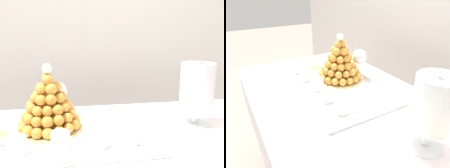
% 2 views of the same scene
% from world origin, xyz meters
% --- Properties ---
extents(buffet_table, '(1.41, 0.78, 0.74)m').
position_xyz_m(buffet_table, '(0.00, 0.00, 0.63)').
color(buffet_table, brown).
rests_on(buffet_table, ground_plane).
extents(serving_tray, '(0.68, 0.41, 0.02)m').
position_xyz_m(serving_tray, '(-0.18, 0.02, 0.74)').
color(serving_tray, white).
rests_on(serving_tray, buffet_table).
extents(croquembouche, '(0.25, 0.25, 0.26)m').
position_xyz_m(croquembouche, '(-0.22, 0.09, 0.84)').
color(croquembouche, tan).
rests_on(croquembouche, serving_tray).
extents(dessert_cup_left, '(0.06, 0.06, 0.05)m').
position_xyz_m(dessert_cup_left, '(-0.44, -0.08, 0.77)').
color(dessert_cup_left, silver).
rests_on(dessert_cup_left, serving_tray).
extents(dessert_cup_mid_left, '(0.06, 0.06, 0.06)m').
position_xyz_m(dessert_cup_mid_left, '(-0.31, -0.09, 0.77)').
color(dessert_cup_mid_left, silver).
rests_on(dessert_cup_mid_left, serving_tray).
extents(dessert_cup_centre, '(0.06, 0.06, 0.06)m').
position_xyz_m(dessert_cup_centre, '(-0.18, -0.07, 0.77)').
color(dessert_cup_centre, silver).
rests_on(dessert_cup_centre, serving_tray).
extents(dessert_cup_mid_right, '(0.06, 0.06, 0.06)m').
position_xyz_m(dessert_cup_mid_right, '(-0.05, -0.08, 0.77)').
color(dessert_cup_mid_right, silver).
rests_on(dessert_cup_mid_right, serving_tray).
extents(dessert_cup_right, '(0.05, 0.05, 0.05)m').
position_xyz_m(dessert_cup_right, '(0.06, -0.07, 0.77)').
color(dessert_cup_right, silver).
rests_on(dessert_cup_right, serving_tray).
extents(creme_brulee_ramekin, '(0.10, 0.10, 0.02)m').
position_xyz_m(creme_brulee_ramekin, '(-0.41, 0.02, 0.76)').
color(creme_brulee_ramekin, white).
rests_on(creme_brulee_ramekin, serving_tray).
extents(macaron_goblet, '(0.13, 0.13, 0.27)m').
position_xyz_m(macaron_goblet, '(0.36, 0.07, 0.90)').
color(macaron_goblet, white).
rests_on(macaron_goblet, buffet_table).
extents(wine_glass, '(0.08, 0.08, 0.17)m').
position_xyz_m(wine_glass, '(-0.19, 0.20, 0.86)').
color(wine_glass, silver).
rests_on(wine_glass, buffet_table).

